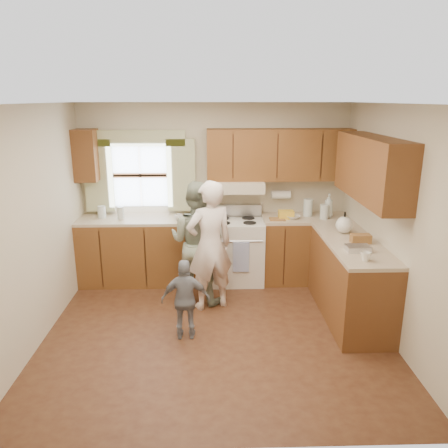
{
  "coord_description": "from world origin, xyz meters",
  "views": [
    {
      "loc": [
        -0.04,
        -4.44,
        2.55
      ],
      "look_at": [
        0.1,
        0.4,
        1.15
      ],
      "focal_mm": 35.0,
      "sensor_mm": 36.0,
      "label": 1
    }
  ],
  "objects_px": {
    "woman_left": "(210,246)",
    "woman_right": "(197,242)",
    "child": "(186,300)",
    "stove": "(236,250)"
  },
  "relations": [
    {
      "from": "woman_left",
      "to": "woman_right",
      "type": "bearing_deg",
      "value": -78.76
    },
    {
      "from": "child",
      "to": "woman_left",
      "type": "bearing_deg",
      "value": -109.6
    },
    {
      "from": "stove",
      "to": "woman_left",
      "type": "bearing_deg",
      "value": -113.97
    },
    {
      "from": "woman_left",
      "to": "woman_right",
      "type": "distance_m",
      "value": 0.29
    },
    {
      "from": "stove",
      "to": "woman_left",
      "type": "distance_m",
      "value": 0.97
    },
    {
      "from": "stove",
      "to": "woman_left",
      "type": "height_order",
      "value": "woman_left"
    },
    {
      "from": "woman_left",
      "to": "child",
      "type": "height_order",
      "value": "woman_left"
    },
    {
      "from": "woman_right",
      "to": "stove",
      "type": "bearing_deg",
      "value": -106.79
    },
    {
      "from": "stove",
      "to": "child",
      "type": "relative_size",
      "value": 1.18
    },
    {
      "from": "woman_right",
      "to": "child",
      "type": "bearing_deg",
      "value": 109.37
    }
  ]
}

